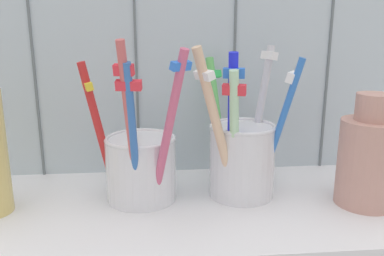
{
  "coord_description": "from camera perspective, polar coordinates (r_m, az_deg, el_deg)",
  "views": [
    {
      "loc": [
        -3.98,
        -41.33,
        21.46
      ],
      "look_at": [
        0.0,
        2.08,
        10.27
      ],
      "focal_mm": 37.42,
      "sensor_mm": 36.0,
      "label": 1
    }
  ],
  "objects": [
    {
      "name": "counter_slab",
      "position": [
        0.46,
        0.24,
        -11.84
      ],
      "size": [
        64.0,
        22.0,
        2.0
      ],
      "primitive_type": "cube",
      "color": "silver",
      "rests_on": "ground"
    },
    {
      "name": "tile_wall_back",
      "position": [
        0.53,
        -1.01,
        15.51
      ],
      "size": [
        64.0,
        2.2,
        45.0
      ],
      "color": "#B2C1CC",
      "rests_on": "ground"
    },
    {
      "name": "toothbrush_cup_left",
      "position": [
        0.46,
        -7.38,
        -5.0
      ],
      "size": [
        11.72,
        11.11,
        18.33
      ],
      "color": "silver",
      "rests_on": "counter_slab"
    },
    {
      "name": "toothbrush_cup_right",
      "position": [
        0.47,
        6.99,
        -3.56
      ],
      "size": [
        12.26,
        13.37,
        17.64
      ],
      "color": "silver",
      "rests_on": "counter_slab"
    },
    {
      "name": "ceramic_vase",
      "position": [
        0.48,
        23.9,
        -3.87
      ],
      "size": [
        6.57,
        6.57,
        12.52
      ],
      "color": "tan",
      "rests_on": "counter_slab"
    }
  ]
}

